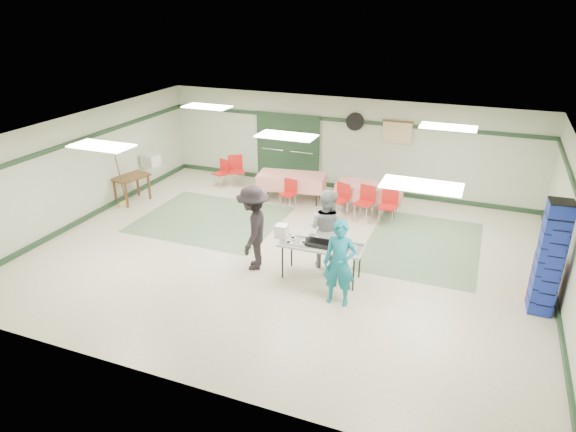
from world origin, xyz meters
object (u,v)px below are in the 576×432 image
at_px(volunteer_dark, 253,228).
at_px(crate_stack_blue_b, 547,270).
at_px(chair_a, 366,199).
at_px(volunteer_grey, 326,229).
at_px(dining_table_b, 291,181).
at_px(chair_d, 289,191).
at_px(printer_table, 131,179).
at_px(crate_stack_blue_a, 550,259).
at_px(chair_loose_a, 236,168).
at_px(serving_table, 322,246).
at_px(chair_b, 341,196).
at_px(chair_loose_b, 222,170).
at_px(broom, 121,180).
at_px(crate_stack_red, 542,276).
at_px(dining_table_a, 369,191).
at_px(office_printer, 151,160).
at_px(chair_c, 389,202).

distance_m(volunteer_dark, crate_stack_blue_b, 5.56).
bearing_deg(chair_a, crate_stack_blue_b, -24.25).
bearing_deg(volunteer_grey, dining_table_b, -46.03).
bearing_deg(volunteer_grey, chair_d, -43.07).
height_order(crate_stack_blue_b, printer_table, crate_stack_blue_b).
bearing_deg(crate_stack_blue_a, crate_stack_blue_b, -90.00).
height_order(volunteer_dark, chair_d, volunteer_dark).
bearing_deg(volunteer_grey, chair_loose_a, -31.16).
bearing_deg(chair_d, serving_table, -49.90).
bearing_deg(chair_loose_a, printer_table, -169.54).
relative_size(volunteer_grey, chair_b, 1.97).
distance_m(serving_table, chair_b, 3.30).
height_order(dining_table_b, crate_stack_blue_b, crate_stack_blue_b).
height_order(chair_loose_b, crate_stack_blue_a, crate_stack_blue_a).
bearing_deg(chair_loose_a, broom, -166.80).
bearing_deg(crate_stack_blue_a, crate_stack_red, 90.00).
height_order(dining_table_a, crate_stack_red, crate_stack_red).
bearing_deg(dining_table_a, broom, -164.43).
distance_m(crate_stack_red, printer_table, 10.39).
relative_size(volunteer_dark, dining_table_b, 0.93).
relative_size(chair_d, printer_table, 0.75).
height_order(dining_table_a, broom, broom).
bearing_deg(office_printer, chair_c, 10.72).
relative_size(volunteer_grey, chair_a, 1.92).
bearing_deg(volunteer_dark, serving_table, 78.48).
bearing_deg(chair_d, dining_table_a, 24.45).
bearing_deg(crate_stack_blue_b, broom, 171.96).
bearing_deg(chair_loose_b, serving_table, -21.51).
height_order(chair_a, printer_table, chair_a).
distance_m(serving_table, chair_d, 3.81).
bearing_deg(chair_loose_a, office_printer, 174.62).
relative_size(serving_table, chair_c, 1.92).
bearing_deg(chair_loose_a, chair_loose_b, 173.28).
height_order(serving_table, chair_loose_b, chair_loose_b).
bearing_deg(crate_stack_blue_a, chair_b, 147.69).
relative_size(dining_table_b, crate_stack_blue_a, 0.90).
bearing_deg(chair_loose_a, volunteer_grey, -78.97).
relative_size(chair_d, crate_stack_blue_b, 0.47).
height_order(chair_c, crate_stack_blue_a, crate_stack_blue_a).
bearing_deg(printer_table, dining_table_a, 29.52).
distance_m(chair_d, crate_stack_blue_b, 6.75).
distance_m(volunteer_grey, dining_table_a, 3.31).
distance_m(crate_stack_blue_b, printer_table, 10.45).
xyz_separation_m(chair_loose_b, crate_stack_blue_b, (8.54, -3.79, 0.35)).
distance_m(chair_b, broom, 5.95).
relative_size(chair_loose_a, crate_stack_red, 0.92).
xyz_separation_m(volunteer_grey, office_printer, (-6.14, 2.53, 0.06)).
relative_size(crate_stack_red, broom, 0.72).
xyz_separation_m(volunteer_dark, crate_stack_blue_b, (5.55, 0.39, -0.05)).
distance_m(chair_loose_a, printer_table, 3.06).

